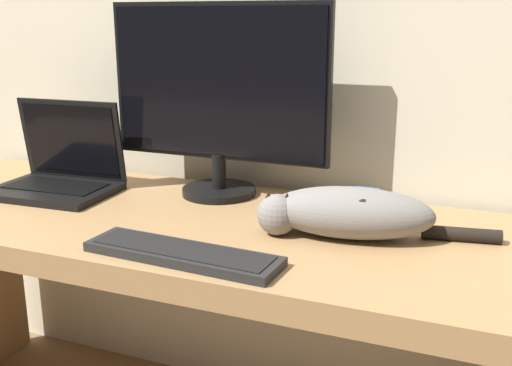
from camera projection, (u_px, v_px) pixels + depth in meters
name	position (u px, v px, depth m)	size (l,w,h in m)	color
desk	(177.00, 263.00, 1.55)	(1.77, 0.66, 0.70)	#A37A4C
monitor	(218.00, 95.00, 1.63)	(0.63, 0.21, 0.53)	black
laptop	(59.00, 174.00, 1.72)	(0.35, 0.26, 0.26)	black
external_keyboard	(182.00, 254.00, 1.24)	(0.43, 0.14, 0.02)	black
cat	(346.00, 212.00, 1.36)	(0.53, 0.21, 0.12)	gray
small_toy	(366.00, 202.00, 1.53)	(0.06, 0.06, 0.06)	#2D6BB7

